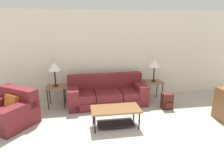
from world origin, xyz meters
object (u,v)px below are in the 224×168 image
object	(u,v)px
armchair	(10,112)
side_table_right	(153,83)
table_lamp_right	(155,64)
couch	(107,94)
backpack	(167,101)
coffee_table	(116,113)
side_table_left	(56,88)
table_lamp_left	(54,67)

from	to	relation	value
armchair	side_table_right	xyz separation A→B (m)	(3.74, 0.88, 0.24)
armchair	table_lamp_right	bearing A→B (deg)	13.20
side_table_right	table_lamp_right	bearing A→B (deg)	90.00
couch	table_lamp_right	size ratio (longest dim) A/B	3.38
armchair	side_table_right	bearing A→B (deg)	13.20
couch	backpack	xyz separation A→B (m)	(1.56, -0.61, -0.09)
coffee_table	side_table_left	bearing A→B (deg)	134.80
coffee_table	side_table_left	distance (m)	1.98
armchair	couch	bearing A→B (deg)	19.61
armchair	table_lamp_left	world-z (taller)	table_lamp_left
couch	side_table_left	size ratio (longest dim) A/B	3.71
side_table_left	backpack	xyz separation A→B (m)	(2.95, -0.65, -0.32)
side_table_left	table_lamp_right	size ratio (longest dim) A/B	0.91
coffee_table	table_lamp_left	bearing A→B (deg)	134.80
backpack	table_lamp_right	bearing A→B (deg)	103.84
table_lamp_left	backpack	distance (m)	3.16
table_lamp_right	backpack	distance (m)	1.13
couch	side_table_right	distance (m)	1.42
couch	side_table_left	world-z (taller)	couch
coffee_table	backpack	world-z (taller)	coffee_table
coffee_table	table_lamp_right	xyz separation A→B (m)	(1.40, 1.40, 0.80)
couch	side_table_right	xyz separation A→B (m)	(1.40, 0.04, 0.23)
armchair	backpack	xyz separation A→B (m)	(3.90, 0.22, -0.08)
armchair	table_lamp_left	bearing A→B (deg)	42.75
couch	armchair	xyz separation A→B (m)	(-2.34, -0.83, -0.01)
armchair	backpack	bearing A→B (deg)	3.27
couch	coffee_table	world-z (taller)	couch
armchair	table_lamp_left	xyz separation A→B (m)	(0.95, 0.88, 0.83)
armchair	side_table_left	bearing A→B (deg)	42.75
coffee_table	table_lamp_left	world-z (taller)	table_lamp_left
side_table_right	table_lamp_right	world-z (taller)	table_lamp_right
side_table_right	table_lamp_left	xyz separation A→B (m)	(-2.79, 0.00, 0.59)
table_lamp_left	table_lamp_right	bearing A→B (deg)	0.00
couch	coffee_table	xyz separation A→B (m)	(-0.00, -1.36, 0.03)
armchair	side_table_right	size ratio (longest dim) A/B	2.30
couch	armchair	distance (m)	2.48
side_table_right	backpack	distance (m)	0.74
backpack	side_table_right	bearing A→B (deg)	103.84
table_lamp_left	table_lamp_right	xyz separation A→B (m)	(2.79, 0.00, 0.00)
table_lamp_left	backpack	xyz separation A→B (m)	(2.95, -0.65, -0.91)
coffee_table	table_lamp_right	world-z (taller)	table_lamp_right
table_lamp_right	couch	bearing A→B (deg)	-178.25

